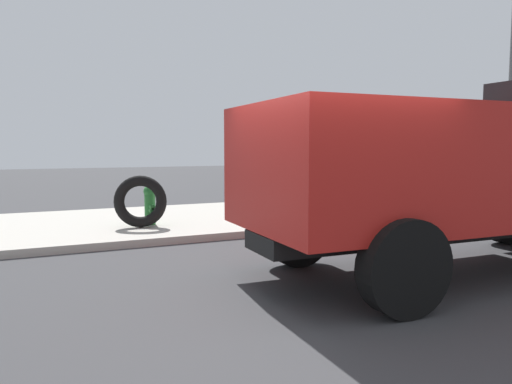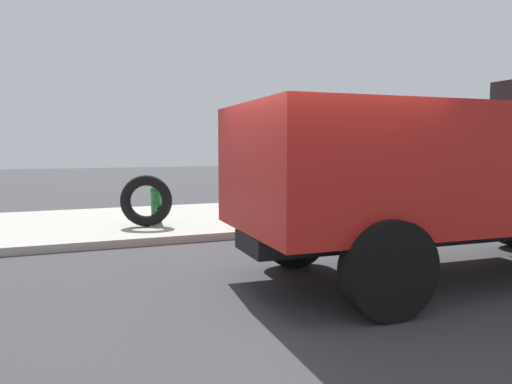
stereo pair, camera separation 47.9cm
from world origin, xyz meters
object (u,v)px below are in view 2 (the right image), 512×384
object	(u,v)px
fire_hydrant	(156,203)
loose_tire	(146,201)
stop_sign	(281,161)
dump_truck_red	(484,164)

from	to	relation	value
fire_hydrant	loose_tire	distance (m)	0.42
fire_hydrant	stop_sign	world-z (taller)	stop_sign
fire_hydrant	loose_tire	bearing A→B (deg)	-131.67
stop_sign	fire_hydrant	bearing A→B (deg)	157.86
loose_tire	dump_truck_red	xyz separation A→B (m)	(4.09, -5.15, 0.90)
loose_tire	dump_truck_red	bearing A→B (deg)	-51.55
fire_hydrant	stop_sign	xyz separation A→B (m)	(2.57, -1.05, 0.93)
loose_tire	dump_truck_red	world-z (taller)	dump_truck_red
fire_hydrant	dump_truck_red	world-z (taller)	dump_truck_red
loose_tire	stop_sign	xyz separation A→B (m)	(2.84, -0.74, 0.84)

